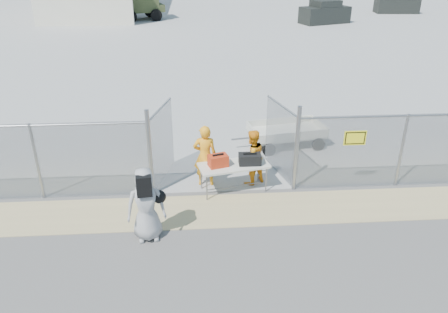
{
  "coord_description": "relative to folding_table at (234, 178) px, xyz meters",
  "views": [
    {
      "loc": [
        -0.75,
        -8.7,
        6.31
      ],
      "look_at": [
        0.0,
        2.0,
        1.1
      ],
      "focal_mm": 35.0,
      "sensor_mm": 36.0,
      "label": 1
    }
  ],
  "objects": [
    {
      "name": "security_worker_left",
      "position": [
        -0.78,
        0.41,
        0.51
      ],
      "size": [
        0.7,
        0.49,
        1.84
      ],
      "primitive_type": "imported",
      "rotation": [
        0.0,
        0.0,
        3.07
      ],
      "color": "#FF9F18",
      "rests_on": "ground"
    },
    {
      "name": "tarmac_inside",
      "position": [
        -0.27,
        39.96,
        -0.4
      ],
      "size": [
        160.0,
        80.0,
        0.01
      ],
      "primitive_type": "cube",
      "color": "#A1A29E",
      "rests_on": "ground"
    },
    {
      "name": "chain_link_fence",
      "position": [
        -0.27,
        -0.04,
        0.69
      ],
      "size": [
        40.0,
        0.2,
        2.2
      ],
      "primitive_type": null,
      "color": "gray",
      "rests_on": "ground"
    },
    {
      "name": "security_worker_right",
      "position": [
        0.56,
        0.41,
        0.42
      ],
      "size": [
        1.01,
        0.94,
        1.65
      ],
      "primitive_type": "imported",
      "rotation": [
        0.0,
        0.0,
        3.66
      ],
      "color": "#FF9F18",
      "rests_on": "ground"
    },
    {
      "name": "utility_trailer",
      "position": [
        2.12,
        3.03,
        -0.02
      ],
      "size": [
        3.5,
        2.21,
        0.79
      ],
      "primitive_type": null,
      "rotation": [
        0.0,
        0.0,
        0.17
      ],
      "color": "beige",
      "rests_on": "ground"
    },
    {
      "name": "black_duffel",
      "position": [
        0.45,
        0.01,
        0.56
      ],
      "size": [
        0.62,
        0.36,
        0.3
      ],
      "primitive_type": "cube",
      "rotation": [
        0.0,
        0.0,
        -0.01
      ],
      "color": "black",
      "rests_on": "folding_table"
    },
    {
      "name": "military_truck",
      "position": [
        -7.12,
        31.69,
        1.23
      ],
      "size": [
        7.31,
        4.44,
        3.27
      ],
      "primitive_type": null,
      "rotation": [
        0.0,
        0.0,
        0.3
      ],
      "color": "#3A4324",
      "rests_on": "ground"
    },
    {
      "name": "visitor",
      "position": [
        -2.22,
        -2.08,
        0.51
      ],
      "size": [
        0.96,
        0.69,
        1.84
      ],
      "primitive_type": "imported",
      "rotation": [
        0.0,
        0.0,
        0.12
      ],
      "color": "#9B9B9B",
      "rests_on": "ground"
    },
    {
      "name": "folding_table",
      "position": [
        0.0,
        0.0,
        0.0
      ],
      "size": [
        2.06,
        1.19,
        0.82
      ],
      "primitive_type": null,
      "rotation": [
        0.0,
        0.0,
        0.21
      ],
      "color": "beige",
      "rests_on": "ground"
    },
    {
      "name": "parked_vehicle_near",
      "position": [
        10.71,
        28.81,
        0.56
      ],
      "size": [
        4.7,
        3.28,
        1.94
      ],
      "primitive_type": null,
      "rotation": [
        0.0,
        0.0,
        0.34
      ],
      "color": "black",
      "rests_on": "ground"
    },
    {
      "name": "orange_bag",
      "position": [
        -0.44,
        -0.05,
        0.57
      ],
      "size": [
        0.6,
        0.48,
        0.32
      ],
      "primitive_type": "cube",
      "rotation": [
        0.0,
        0.0,
        0.29
      ],
      "color": "red",
      "rests_on": "folding_table"
    },
    {
      "name": "dirt_strip",
      "position": [
        -0.27,
        -1.04,
        -0.4
      ],
      "size": [
        44.0,
        1.6,
        0.01
      ],
      "primitive_type": "cube",
      "color": "tan",
      "rests_on": "ground"
    },
    {
      "name": "ground",
      "position": [
        -0.27,
        -2.04,
        -0.41
      ],
      "size": [
        160.0,
        160.0,
        0.0
      ],
      "primitive_type": "plane",
      "color": "#525151"
    },
    {
      "name": "parked_vehicle_mid",
      "position": [
        19.9,
        34.79,
        0.54
      ],
      "size": [
        4.34,
        2.25,
        1.89
      ],
      "primitive_type": null,
      "rotation": [
        0.0,
        0.0,
        -0.09
      ],
      "color": "black",
      "rests_on": "ground"
    }
  ]
}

